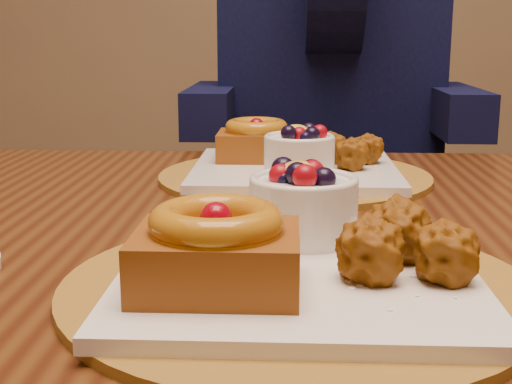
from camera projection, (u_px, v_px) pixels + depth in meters
The scene contains 5 objects.
dining_table at pixel (295, 286), 0.80m from camera, with size 1.60×0.90×0.76m.
place_setting_near at pixel (293, 255), 0.57m from camera, with size 0.38×0.38×0.09m.
place_setting_far at pixel (293, 162), 0.99m from camera, with size 0.38×0.38×0.09m.
chair_far at pixel (350, 208), 1.62m from camera, with size 0.58×0.58×1.02m.
diner at pixel (330, 38), 1.44m from camera, with size 0.54×0.52×0.89m.
Camera 1 is at (-0.04, -0.73, 0.96)m, focal length 50.00 mm.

